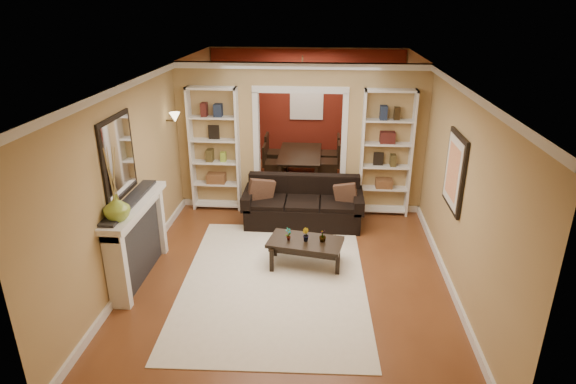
# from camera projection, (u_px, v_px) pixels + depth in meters

# --- Properties ---
(floor) EXTENTS (8.00, 8.00, 0.00)m
(floor) POSITION_uv_depth(u_px,v_px,m) (295.00, 235.00, 8.16)
(floor) COLOR brown
(floor) RESTS_ON ground
(ceiling) EXTENTS (8.00, 8.00, 0.00)m
(ceiling) POSITION_uv_depth(u_px,v_px,m) (296.00, 73.00, 7.15)
(ceiling) COLOR white
(ceiling) RESTS_ON ground
(wall_back) EXTENTS (8.00, 0.00, 8.00)m
(wall_back) POSITION_uv_depth(u_px,v_px,m) (307.00, 107.00, 11.35)
(wall_back) COLOR tan
(wall_back) RESTS_ON ground
(wall_front) EXTENTS (8.00, 0.00, 8.00)m
(wall_front) POSITION_uv_depth(u_px,v_px,m) (265.00, 309.00, 3.96)
(wall_front) COLOR tan
(wall_front) RESTS_ON ground
(wall_left) EXTENTS (0.00, 8.00, 8.00)m
(wall_left) POSITION_uv_depth(u_px,v_px,m) (158.00, 156.00, 7.82)
(wall_left) COLOR tan
(wall_left) RESTS_ON ground
(wall_right) EXTENTS (0.00, 8.00, 8.00)m
(wall_right) POSITION_uv_depth(u_px,v_px,m) (440.00, 163.00, 7.49)
(wall_right) COLOR tan
(wall_right) RESTS_ON ground
(partition_wall) EXTENTS (4.50, 0.15, 2.70)m
(partition_wall) POSITION_uv_depth(u_px,v_px,m) (300.00, 139.00, 8.76)
(partition_wall) COLOR tan
(partition_wall) RESTS_ON floor
(red_back_panel) EXTENTS (4.44, 0.04, 2.64)m
(red_back_panel) POSITION_uv_depth(u_px,v_px,m) (307.00, 108.00, 11.34)
(red_back_panel) COLOR maroon
(red_back_panel) RESTS_ON floor
(dining_window) EXTENTS (0.78, 0.03, 0.98)m
(dining_window) POSITION_uv_depth(u_px,v_px,m) (307.00, 99.00, 11.21)
(dining_window) COLOR #8CA5CC
(dining_window) RESTS_ON wall_back
(area_rug) EXTENTS (2.68, 3.66, 0.01)m
(area_rug) POSITION_uv_depth(u_px,v_px,m) (274.00, 281.00, 6.81)
(area_rug) COLOR white
(area_rug) RESTS_ON floor
(sofa) EXTENTS (2.08, 0.90, 0.81)m
(sofa) POSITION_uv_depth(u_px,v_px,m) (303.00, 202.00, 8.42)
(sofa) COLOR black
(sofa) RESTS_ON floor
(pillow_left) EXTENTS (0.46, 0.30, 0.44)m
(pillow_left) POSITION_uv_depth(u_px,v_px,m) (261.00, 190.00, 8.37)
(pillow_left) COLOR brown
(pillow_left) RESTS_ON sofa
(pillow_right) EXTENTS (0.39, 0.17, 0.38)m
(pillow_right) POSITION_uv_depth(u_px,v_px,m) (346.00, 195.00, 8.28)
(pillow_right) COLOR brown
(pillow_right) RESTS_ON sofa
(coffee_table) EXTENTS (1.17, 0.77, 0.41)m
(coffee_table) POSITION_uv_depth(u_px,v_px,m) (305.00, 253.00, 7.16)
(coffee_table) COLOR black
(coffee_table) RESTS_ON floor
(plant_left) EXTENTS (0.12, 0.12, 0.20)m
(plant_left) POSITION_uv_depth(u_px,v_px,m) (288.00, 234.00, 7.07)
(plant_left) COLOR #336626
(plant_left) RESTS_ON coffee_table
(plant_center) EXTENTS (0.13, 0.14, 0.20)m
(plant_center) POSITION_uv_depth(u_px,v_px,m) (306.00, 235.00, 7.05)
(plant_center) COLOR #336626
(plant_center) RESTS_ON coffee_table
(plant_right) EXTENTS (0.14, 0.14, 0.18)m
(plant_right) POSITION_uv_depth(u_px,v_px,m) (323.00, 236.00, 7.03)
(plant_right) COLOR #336626
(plant_right) RESTS_ON coffee_table
(bookshelf_left) EXTENTS (0.90, 0.30, 2.30)m
(bookshelf_left) POSITION_uv_depth(u_px,v_px,m) (215.00, 150.00, 8.80)
(bookshelf_left) COLOR white
(bookshelf_left) RESTS_ON floor
(bookshelf_right) EXTENTS (0.90, 0.30, 2.30)m
(bookshelf_right) POSITION_uv_depth(u_px,v_px,m) (386.00, 154.00, 8.57)
(bookshelf_right) COLOR white
(bookshelf_right) RESTS_ON floor
(fireplace) EXTENTS (0.32, 1.70, 1.16)m
(fireplace) POSITION_uv_depth(u_px,v_px,m) (139.00, 241.00, 6.71)
(fireplace) COLOR white
(fireplace) RESTS_ON floor
(vase) EXTENTS (0.42, 0.42, 0.34)m
(vase) POSITION_uv_depth(u_px,v_px,m) (117.00, 207.00, 5.94)
(vase) COLOR #8EB239
(vase) RESTS_ON fireplace
(mirror) EXTENTS (0.03, 0.95, 1.10)m
(mirror) POSITION_uv_depth(u_px,v_px,m) (118.00, 157.00, 6.26)
(mirror) COLOR silver
(mirror) RESTS_ON wall_left
(wall_sconce) EXTENTS (0.18, 0.18, 0.22)m
(wall_sconce) POSITION_uv_depth(u_px,v_px,m) (172.00, 119.00, 8.14)
(wall_sconce) COLOR #FFE0A5
(wall_sconce) RESTS_ON wall_left
(framed_art) EXTENTS (0.04, 0.85, 1.05)m
(framed_art) POSITION_uv_depth(u_px,v_px,m) (454.00, 172.00, 6.49)
(framed_art) COLOR black
(framed_art) RESTS_ON wall_right
(dining_table) EXTENTS (1.65, 0.92, 0.58)m
(dining_table) POSITION_uv_depth(u_px,v_px,m) (301.00, 166.00, 10.64)
(dining_table) COLOR black
(dining_table) RESTS_ON floor
(dining_chair_nw) EXTENTS (0.55, 0.55, 0.86)m
(dining_chair_nw) POSITION_uv_depth(u_px,v_px,m) (275.00, 163.00, 10.35)
(dining_chair_nw) COLOR black
(dining_chair_nw) RESTS_ON floor
(dining_chair_ne) EXTENTS (0.56, 0.56, 0.94)m
(dining_chair_ne) POSITION_uv_depth(u_px,v_px,m) (326.00, 163.00, 10.25)
(dining_chair_ne) COLOR black
(dining_chair_ne) RESTS_ON floor
(dining_chair_sw) EXTENTS (0.58, 0.58, 0.93)m
(dining_chair_sw) POSITION_uv_depth(u_px,v_px,m) (278.00, 153.00, 10.89)
(dining_chair_sw) COLOR black
(dining_chair_sw) RESTS_ON floor
(dining_chair_se) EXTENTS (0.59, 0.59, 0.94)m
(dining_chair_se) POSITION_uv_depth(u_px,v_px,m) (327.00, 154.00, 10.81)
(dining_chair_se) COLOR black
(dining_chair_se) RESTS_ON floor
(chandelier) EXTENTS (0.50, 0.50, 0.30)m
(chandelier) POSITION_uv_depth(u_px,v_px,m) (304.00, 88.00, 9.90)
(chandelier) COLOR #372B19
(chandelier) RESTS_ON ceiling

